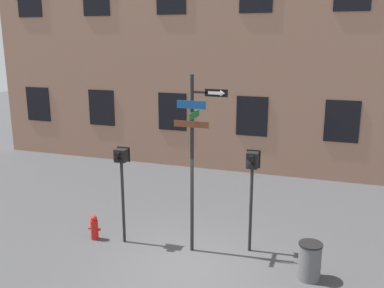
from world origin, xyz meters
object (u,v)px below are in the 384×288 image
fire_hydrant (94,228)px  pedestrian_signal_left (122,170)px  trash_bin (310,261)px  pedestrian_signal_right (252,174)px  street_sign_pole (194,151)px

fire_hydrant → pedestrian_signal_left: bearing=7.3°
fire_hydrant → trash_bin: bearing=-1.8°
pedestrian_signal_left → trash_bin: size_ratio=2.98×
pedestrian_signal_right → fire_hydrant: bearing=-170.5°
pedestrian_signal_left → fire_hydrant: 1.93m
pedestrian_signal_right → fire_hydrant: pedestrian_signal_right is taller
pedestrian_signal_right → trash_bin: pedestrian_signal_right is taller
street_sign_pole → trash_bin: size_ratio=5.16×
street_sign_pole → pedestrian_signal_right: bearing=18.8°
street_sign_pole → pedestrian_signal_right: 1.57m
trash_bin → street_sign_pole: bearing=171.7°
pedestrian_signal_left → trash_bin: 5.18m
street_sign_pole → fire_hydrant: (-2.84, -0.24, -2.38)m
pedestrian_signal_left → trash_bin: bearing=-3.4°
trash_bin → fire_hydrant: bearing=178.2°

